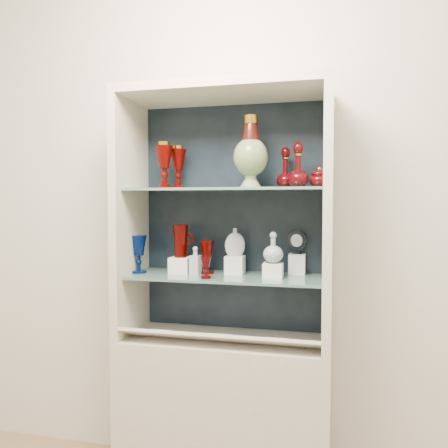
% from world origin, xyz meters
% --- Properties ---
extents(wall_back, '(3.50, 0.02, 2.80)m').
position_xyz_m(wall_back, '(0.00, 1.75, 1.40)').
color(wall_back, silver).
rests_on(wall_back, ground).
extents(cabinet_base, '(1.00, 0.40, 0.75)m').
position_xyz_m(cabinet_base, '(0.00, 1.53, 0.38)').
color(cabinet_base, beige).
rests_on(cabinet_base, ground).
extents(cabinet_back_panel, '(0.98, 0.02, 1.15)m').
position_xyz_m(cabinet_back_panel, '(0.00, 1.72, 1.32)').
color(cabinet_back_panel, black).
rests_on(cabinet_back_panel, cabinet_base).
extents(cabinet_side_left, '(0.04, 0.40, 1.15)m').
position_xyz_m(cabinet_side_left, '(-0.48, 1.53, 1.32)').
color(cabinet_side_left, beige).
rests_on(cabinet_side_left, cabinet_base).
extents(cabinet_side_right, '(0.04, 0.40, 1.15)m').
position_xyz_m(cabinet_side_right, '(0.48, 1.53, 1.32)').
color(cabinet_side_right, beige).
rests_on(cabinet_side_right, cabinet_base).
extents(cabinet_top_cap, '(1.00, 0.40, 0.04)m').
position_xyz_m(cabinet_top_cap, '(0.00, 1.53, 1.92)').
color(cabinet_top_cap, beige).
rests_on(cabinet_top_cap, cabinet_side_left).
extents(shelf_lower, '(0.92, 0.34, 0.01)m').
position_xyz_m(shelf_lower, '(0.00, 1.55, 1.04)').
color(shelf_lower, slate).
rests_on(shelf_lower, cabinet_side_left).
extents(shelf_upper, '(0.92, 0.34, 0.01)m').
position_xyz_m(shelf_upper, '(0.00, 1.55, 1.46)').
color(shelf_upper, slate).
rests_on(shelf_upper, cabinet_side_left).
extents(label_ledge, '(0.92, 0.17, 0.09)m').
position_xyz_m(label_ledge, '(0.00, 1.42, 0.78)').
color(label_ledge, beige).
rests_on(label_ledge, cabinet_base).
extents(label_card_0, '(0.10, 0.06, 0.03)m').
position_xyz_m(label_card_0, '(0.02, 1.42, 0.80)').
color(label_card_0, white).
rests_on(label_card_0, label_ledge).
extents(label_card_1, '(0.10, 0.06, 0.03)m').
position_xyz_m(label_card_1, '(-0.27, 1.42, 0.80)').
color(label_card_1, white).
rests_on(label_card_1, label_ledge).
extents(label_card_2, '(0.10, 0.06, 0.03)m').
position_xyz_m(label_card_2, '(0.27, 1.42, 0.80)').
color(label_card_2, white).
rests_on(label_card_2, label_ledge).
extents(pedestal_lamp_left, '(0.11, 0.11, 0.22)m').
position_xyz_m(pedestal_lamp_left, '(-0.26, 1.62, 1.58)').
color(pedestal_lamp_left, '#430200').
rests_on(pedestal_lamp_left, shelf_upper).
extents(pedestal_lamp_right, '(0.11, 0.11, 0.23)m').
position_xyz_m(pedestal_lamp_right, '(-0.30, 1.54, 1.58)').
color(pedestal_lamp_right, '#430200').
rests_on(pedestal_lamp_right, shelf_upper).
extents(enamel_urn, '(0.20, 0.20, 0.33)m').
position_xyz_m(enamel_urn, '(0.13, 1.51, 1.64)').
color(enamel_urn, '#0D4514').
rests_on(enamel_urn, shelf_upper).
extents(ruby_decanter_a, '(0.11, 0.11, 0.22)m').
position_xyz_m(ruby_decanter_a, '(0.28, 1.63, 1.58)').
color(ruby_decanter_a, '#430306').
rests_on(ruby_decanter_a, shelf_upper).
extents(ruby_decanter_b, '(0.10, 0.10, 0.23)m').
position_xyz_m(ruby_decanter_b, '(0.35, 1.56, 1.58)').
color(ruby_decanter_b, '#430306').
rests_on(ruby_decanter_b, shelf_upper).
extents(lidded_bowl, '(0.11, 0.11, 0.10)m').
position_xyz_m(lidded_bowl, '(0.44, 1.58, 1.52)').
color(lidded_bowl, '#430306').
rests_on(lidded_bowl, shelf_upper).
extents(cobalt_goblet, '(0.08, 0.08, 0.19)m').
position_xyz_m(cobalt_goblet, '(-0.44, 1.53, 1.14)').
color(cobalt_goblet, '#000F41').
rests_on(cobalt_goblet, shelf_lower).
extents(ruby_goblet_tall, '(0.07, 0.07, 0.17)m').
position_xyz_m(ruby_goblet_tall, '(-0.10, 1.58, 1.13)').
color(ruby_goblet_tall, '#430200').
rests_on(ruby_goblet_tall, shelf_lower).
extents(ruby_goblet_small, '(0.06, 0.06, 0.10)m').
position_xyz_m(ruby_goblet_small, '(-0.07, 1.44, 1.10)').
color(ruby_goblet_small, '#430306').
rests_on(ruby_goblet_small, shelf_lower).
extents(riser_ruby_pitcher, '(0.10, 0.10, 0.08)m').
position_xyz_m(riser_ruby_pitcher, '(-0.23, 1.57, 1.09)').
color(riser_ruby_pitcher, silver).
rests_on(riser_ruby_pitcher, shelf_lower).
extents(ruby_pitcher, '(0.14, 0.12, 0.16)m').
position_xyz_m(ruby_pitcher, '(-0.23, 1.57, 1.21)').
color(ruby_pitcher, '#430200').
rests_on(ruby_pitcher, riser_ruby_pitcher).
extents(clear_square_bottle, '(0.05, 0.05, 0.14)m').
position_xyz_m(clear_square_bottle, '(-0.15, 1.54, 1.12)').
color(clear_square_bottle, '#95A5AC').
rests_on(clear_square_bottle, shelf_lower).
extents(riser_flat_flask, '(0.09, 0.09, 0.09)m').
position_xyz_m(riser_flat_flask, '(0.04, 1.60, 1.09)').
color(riser_flat_flask, silver).
rests_on(riser_flat_flask, shelf_lower).
extents(flat_flask, '(0.11, 0.08, 0.14)m').
position_xyz_m(flat_flask, '(0.04, 1.60, 1.21)').
color(flat_flask, '#A4ACB6').
rests_on(flat_flask, riser_flat_flask).
extents(riser_clear_round_decanter, '(0.09, 0.09, 0.07)m').
position_xyz_m(riser_clear_round_decanter, '(0.24, 1.53, 1.08)').
color(riser_clear_round_decanter, silver).
rests_on(riser_clear_round_decanter, shelf_lower).
extents(clear_round_decanter, '(0.10, 0.10, 0.14)m').
position_xyz_m(clear_round_decanter, '(0.24, 1.53, 1.19)').
color(clear_round_decanter, '#95A5AC').
rests_on(clear_round_decanter, riser_clear_round_decanter).
extents(riser_cameo_medallion, '(0.08, 0.08, 0.10)m').
position_xyz_m(riser_cameo_medallion, '(0.34, 1.67, 1.10)').
color(riser_cameo_medallion, silver).
rests_on(riser_cameo_medallion, shelf_lower).
extents(cameo_medallion, '(0.11, 0.07, 0.12)m').
position_xyz_m(cameo_medallion, '(0.34, 1.67, 1.21)').
color(cameo_medallion, black).
rests_on(cameo_medallion, riser_cameo_medallion).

